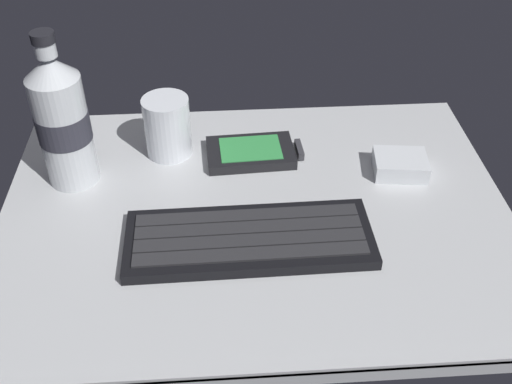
# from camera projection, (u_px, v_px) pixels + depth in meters

# --- Properties ---
(ground_plane) EXTENTS (0.64, 0.48, 0.03)m
(ground_plane) POSITION_uv_depth(u_px,v_px,m) (256.00, 218.00, 0.77)
(ground_plane) COLOR #B7BABC
(keyboard) EXTENTS (0.29, 0.11, 0.02)m
(keyboard) POSITION_uv_depth(u_px,v_px,m) (249.00, 239.00, 0.72)
(keyboard) COLOR black
(keyboard) RESTS_ON ground_plane
(handheld_device) EXTENTS (0.13, 0.08, 0.02)m
(handheld_device) POSITION_uv_depth(u_px,v_px,m) (255.00, 152.00, 0.85)
(handheld_device) COLOR black
(handheld_device) RESTS_ON ground_plane
(juice_cup) EXTENTS (0.06, 0.06, 0.09)m
(juice_cup) POSITION_uv_depth(u_px,v_px,m) (168.00, 129.00, 0.84)
(juice_cup) COLOR silver
(juice_cup) RESTS_ON ground_plane
(water_bottle) EXTENTS (0.07, 0.07, 0.21)m
(water_bottle) POSITION_uv_depth(u_px,v_px,m) (62.00, 121.00, 0.76)
(water_bottle) COLOR silver
(water_bottle) RESTS_ON ground_plane
(charger_block) EXTENTS (0.08, 0.06, 0.02)m
(charger_block) POSITION_uv_depth(u_px,v_px,m) (400.00, 165.00, 0.82)
(charger_block) COLOR silver
(charger_block) RESTS_ON ground_plane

